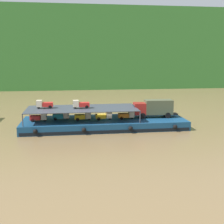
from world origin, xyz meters
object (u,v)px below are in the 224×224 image
(mini_truck_lower_aft, at_px, (61,116))
(mini_truck_upper_stern, at_px, (44,104))
(cargo_barge, at_px, (104,123))
(mini_truck_lower_bow, at_px, (126,115))
(covered_lorry, at_px, (154,108))
(mini_truck_lower_mid, at_px, (83,116))
(mini_truck_upper_mid, at_px, (81,104))
(mini_truck_lower_stern, at_px, (39,117))
(mini_truck_lower_fore, at_px, (104,116))

(mini_truck_lower_aft, distance_m, mini_truck_upper_stern, 3.41)
(cargo_barge, bearing_deg, mini_truck_lower_bow, -4.75)
(covered_lorry, xyz_separation_m, mini_truck_lower_aft, (-16.18, 0.22, -1.00))
(cargo_barge, bearing_deg, mini_truck_upper_stern, 175.61)
(mini_truck_lower_mid, bearing_deg, covered_lorry, 3.41)
(mini_truck_lower_mid, distance_m, mini_truck_upper_stern, 6.81)
(covered_lorry, distance_m, mini_truck_upper_stern, 18.96)
(covered_lorry, height_order, mini_truck_upper_mid, mini_truck_upper_mid)
(mini_truck_lower_stern, relative_size, mini_truck_upper_stern, 1.00)
(mini_truck_lower_stern, height_order, mini_truck_upper_stern, mini_truck_upper_stern)
(mini_truck_lower_stern, bearing_deg, mini_truck_upper_stern, 46.46)
(covered_lorry, relative_size, mini_truck_lower_stern, 2.87)
(covered_lorry, distance_m, mini_truck_lower_aft, 16.21)
(mini_truck_lower_stern, relative_size, mini_truck_lower_bow, 1.00)
(mini_truck_lower_aft, relative_size, mini_truck_lower_mid, 1.00)
(mini_truck_lower_mid, relative_size, mini_truck_lower_fore, 1.00)
(cargo_barge, relative_size, covered_lorry, 3.50)
(mini_truck_lower_stern, relative_size, mini_truck_upper_mid, 1.00)
(cargo_barge, height_order, mini_truck_lower_aft, mini_truck_lower_aft)
(mini_truck_lower_mid, distance_m, mini_truck_upper_mid, 2.05)
(cargo_barge, bearing_deg, covered_lorry, 2.49)
(mini_truck_upper_mid, bearing_deg, mini_truck_lower_stern, -179.23)
(cargo_barge, xyz_separation_m, mini_truck_lower_stern, (-10.96, -0.18, 1.44))
(mini_truck_lower_bow, bearing_deg, mini_truck_upper_mid, 178.29)
(cargo_barge, relative_size, mini_truck_upper_stern, 10.04)
(covered_lorry, xyz_separation_m, mini_truck_lower_stern, (-19.84, -0.56, -1.00))
(mini_truck_lower_stern, xyz_separation_m, mini_truck_lower_bow, (14.76, -0.14, 0.00))
(mini_truck_lower_mid, xyz_separation_m, mini_truck_lower_fore, (3.54, -0.09, 0.00))
(covered_lorry, bearing_deg, mini_truck_lower_bow, -172.13)
(cargo_barge, distance_m, mini_truck_lower_mid, 3.94)
(mini_truck_upper_mid, bearing_deg, mini_truck_lower_aft, 168.24)
(mini_truck_lower_stern, distance_m, mini_truck_lower_bow, 14.76)
(mini_truck_lower_aft, bearing_deg, mini_truck_lower_stern, -167.88)
(cargo_barge, relative_size, mini_truck_lower_fore, 10.00)
(mini_truck_lower_mid, bearing_deg, mini_truck_lower_fore, -1.50)
(cargo_barge, relative_size, mini_truck_upper_mid, 10.03)
(covered_lorry, distance_m, mini_truck_lower_stern, 19.87)
(mini_truck_lower_mid, relative_size, mini_truck_upper_mid, 1.00)
(mini_truck_lower_aft, xyz_separation_m, mini_truck_lower_fore, (7.19, -1.06, 0.00))
(mini_truck_lower_aft, bearing_deg, mini_truck_lower_bow, -4.76)
(mini_truck_lower_stern, height_order, mini_truck_lower_mid, same)
(mini_truck_lower_aft, xyz_separation_m, mini_truck_lower_mid, (3.66, -0.97, 0.00))
(covered_lorry, height_order, mini_truck_lower_aft, covered_lorry)
(covered_lorry, height_order, mini_truck_lower_mid, covered_lorry)
(mini_truck_lower_aft, relative_size, mini_truck_lower_fore, 1.00)
(covered_lorry, bearing_deg, cargo_barge, -177.51)
(mini_truck_lower_mid, xyz_separation_m, mini_truck_upper_stern, (-6.41, 1.13, 2.00))
(mini_truck_lower_aft, xyz_separation_m, mini_truck_lower_bow, (11.11, -0.92, 0.00))
(mini_truck_lower_stern, xyz_separation_m, mini_truck_lower_fore, (10.85, -0.28, 0.00))
(mini_truck_lower_stern, xyz_separation_m, mini_truck_lower_mid, (7.32, -0.18, 0.00))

